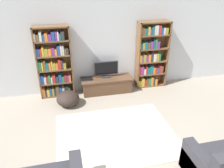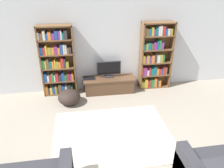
{
  "view_description": "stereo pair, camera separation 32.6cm",
  "coord_description": "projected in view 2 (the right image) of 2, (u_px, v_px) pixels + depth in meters",
  "views": [
    {
      "loc": [
        -0.99,
        -1.47,
        2.94
      ],
      "look_at": [
        0.03,
        2.97,
        0.7
      ],
      "focal_mm": 35.0,
      "sensor_mm": 36.0,
      "label": 1
    },
    {
      "loc": [
        -0.67,
        -1.53,
        2.94
      ],
      "look_at": [
        0.03,
        2.97,
        0.7
      ],
      "focal_mm": 35.0,
      "sensor_mm": 36.0,
      "label": 2
    }
  ],
  "objects": [
    {
      "name": "laptop",
      "position": [
        89.0,
        78.0,
        5.99
      ],
      "size": [
        0.32,
        0.23,
        0.03
      ],
      "color": "#28282D",
      "rests_on": "tv_stand"
    },
    {
      "name": "television",
      "position": [
        109.0,
        69.0,
        6.0
      ],
      "size": [
        0.67,
        0.16,
        0.46
      ],
      "color": "#2D2D33",
      "rests_on": "tv_stand"
    },
    {
      "name": "bookshelf_left",
      "position": [
        57.0,
        62.0,
        5.76
      ],
      "size": [
        0.89,
        0.3,
        1.88
      ],
      "color": "brown",
      "rests_on": "ground_plane"
    },
    {
      "name": "tv_stand",
      "position": [
        109.0,
        85.0,
        6.14
      ],
      "size": [
        1.43,
        0.51,
        0.42
      ],
      "color": "brown",
      "rests_on": "ground_plane"
    },
    {
      "name": "beanbag_ottoman",
      "position": [
        69.0,
        97.0,
        5.55
      ],
      "size": [
        0.57,
        0.57,
        0.37
      ],
      "primitive_type": "ellipsoid",
      "color": "#2D231E",
      "rests_on": "ground_plane"
    },
    {
      "name": "bookshelf_right",
      "position": [
        154.0,
        57.0,
        6.12
      ],
      "size": [
        0.89,
        0.3,
        1.88
      ],
      "color": "brown",
      "rests_on": "ground_plane"
    },
    {
      "name": "area_rug",
      "position": [
        113.0,
        134.0,
        4.52
      ],
      "size": [
        2.4,
        1.91,
        0.02
      ],
      "color": "beige",
      "rests_on": "ground_plane"
    },
    {
      "name": "wall_back",
      "position": [
        104.0,
        44.0,
        5.92
      ],
      "size": [
        8.8,
        0.06,
        2.6
      ],
      "color": "silver",
      "rests_on": "ground_plane"
    }
  ]
}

